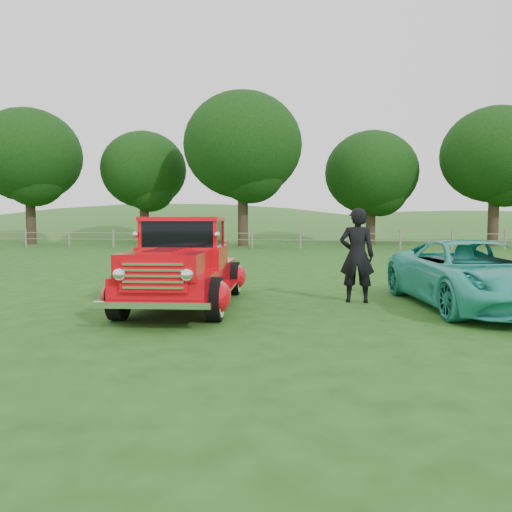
# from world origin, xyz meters

# --- Properties ---
(ground) EXTENTS (140.00, 140.00, 0.00)m
(ground) POSITION_xyz_m (0.00, 0.00, 0.00)
(ground) COLOR #1E4712
(ground) RESTS_ON ground
(distant_hills) EXTENTS (116.00, 60.00, 18.00)m
(distant_hills) POSITION_xyz_m (-4.08, 59.46, -4.55)
(distant_hills) COLOR #326726
(distant_hills) RESTS_ON ground
(fence_line) EXTENTS (48.00, 0.12, 1.20)m
(fence_line) POSITION_xyz_m (0.00, 22.00, 0.60)
(fence_line) COLOR slate
(fence_line) RESTS_ON ground
(tree_far_west) EXTENTS (7.60, 7.60, 9.93)m
(tree_far_west) POSITION_xyz_m (-20.00, 26.00, 6.49)
(tree_far_west) COLOR black
(tree_far_west) RESTS_ON ground
(tree_mid_west) EXTENTS (6.40, 6.40, 8.46)m
(tree_mid_west) POSITION_xyz_m (-12.00, 28.00, 5.55)
(tree_mid_west) COLOR black
(tree_mid_west) RESTS_ON ground
(tree_near_west) EXTENTS (8.00, 8.00, 10.42)m
(tree_near_west) POSITION_xyz_m (-4.00, 25.00, 6.80)
(tree_near_west) COLOR black
(tree_near_west) RESTS_ON ground
(tree_near_east) EXTENTS (6.80, 6.80, 8.33)m
(tree_near_east) POSITION_xyz_m (5.00, 29.00, 5.25)
(tree_near_east) COLOR black
(tree_near_east) RESTS_ON ground
(tree_mid_east) EXTENTS (7.20, 7.20, 9.44)m
(tree_mid_east) POSITION_xyz_m (13.00, 27.00, 6.17)
(tree_mid_east) COLOR black
(tree_mid_east) RESTS_ON ground
(red_pickup) EXTENTS (2.42, 5.07, 1.78)m
(red_pickup) POSITION_xyz_m (-1.74, 0.91, 0.80)
(red_pickup) COLOR black
(red_pickup) RESTS_ON ground
(teal_sedan) EXTENTS (2.84, 5.04, 1.33)m
(teal_sedan) POSITION_xyz_m (3.93, 1.35, 0.66)
(teal_sedan) COLOR #2CB09B
(teal_sedan) RESTS_ON ground
(man) EXTENTS (0.74, 0.51, 1.97)m
(man) POSITION_xyz_m (1.73, 1.75, 0.99)
(man) COLOR black
(man) RESTS_ON ground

